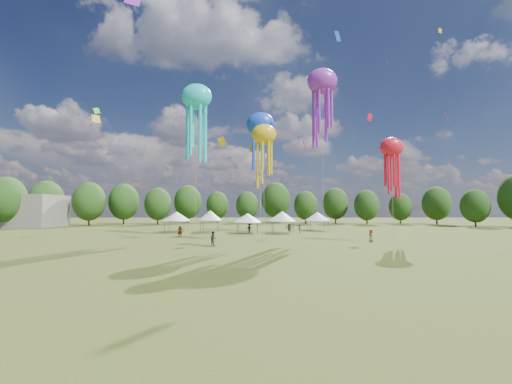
{
  "coord_description": "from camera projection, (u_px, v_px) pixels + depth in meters",
  "views": [
    {
      "loc": [
        -2.9,
        -10.74,
        4.74
      ],
      "look_at": [
        -2.64,
        15.0,
        6.0
      ],
      "focal_mm": 22.96,
      "sensor_mm": 36.0,
      "label": 1
    }
  ],
  "objects": [
    {
      "name": "ground",
      "position": [
        343.0,
        355.0,
        10.53
      ],
      "size": [
        300.0,
        300.0,
        0.0
      ],
      "primitive_type": "plane",
      "color": "#384416",
      "rests_on": "ground"
    },
    {
      "name": "spectator_near",
      "position": [
        213.0,
        238.0,
        41.55
      ],
      "size": [
        1.1,
        1.1,
        1.79
      ],
      "primitive_type": "imported",
      "rotation": [
        0.0,
        0.0,
        2.36
      ],
      "color": "gray",
      "rests_on": "ground"
    },
    {
      "name": "spectators_far",
      "position": [
        265.0,
        229.0,
        59.42
      ],
      "size": [
        29.76,
        21.1,
        1.78
      ],
      "color": "gray",
      "rests_on": "ground"
    },
    {
      "name": "festival_tents",
      "position": [
        248.0,
        216.0,
        64.56
      ],
      "size": [
        34.26,
        12.59,
        4.27
      ],
      "color": "#47474C",
      "rests_on": "ground"
    },
    {
      "name": "show_kites",
      "position": [
        273.0,
        113.0,
        53.54
      ],
      "size": [
        32.9,
        24.14,
        29.91
      ],
      "color": "blue",
      "rests_on": "ground"
    },
    {
      "name": "small_kites",
      "position": [
        283.0,
        50.0,
        53.55
      ],
      "size": [
        74.23,
        53.42,
        46.36
      ],
      "color": "blue",
      "rests_on": "ground"
    },
    {
      "name": "treeline",
      "position": [
        248.0,
        200.0,
        73.25
      ],
      "size": [
        201.57,
        95.24,
        13.43
      ],
      "color": "#38281C",
      "rests_on": "ground"
    }
  ]
}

